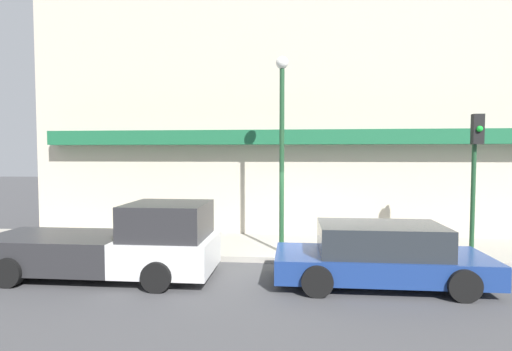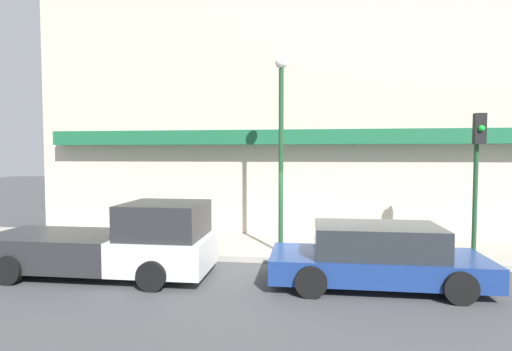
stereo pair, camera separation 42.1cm
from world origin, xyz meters
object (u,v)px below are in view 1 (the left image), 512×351
(street_lamp, at_px, (282,131))
(traffic_light, at_px, (475,161))
(parked_car, at_px, (380,255))
(pickup_truck, at_px, (117,245))
(fire_hydrant, at_px, (153,236))

(street_lamp, distance_m, traffic_light, 5.28)
(parked_car, bearing_deg, street_lamp, 136.91)
(pickup_truck, bearing_deg, street_lamp, 29.38)
(pickup_truck, height_order, street_lamp, street_lamp)
(fire_hydrant, relative_size, street_lamp, 0.13)
(pickup_truck, xyz_separation_m, street_lamp, (3.95, 2.24, 2.88))
(parked_car, bearing_deg, pickup_truck, -179.23)
(pickup_truck, relative_size, parked_car, 1.17)
(fire_hydrant, xyz_separation_m, street_lamp, (3.91, -0.13, 3.16))
(parked_car, distance_m, traffic_light, 4.08)
(parked_car, xyz_separation_m, fire_hydrant, (-6.24, 2.38, -0.18))
(street_lamp, bearing_deg, pickup_truck, -150.42)
(pickup_truck, distance_m, parked_car, 6.29)
(pickup_truck, relative_size, fire_hydrant, 7.88)
(parked_car, height_order, fire_hydrant, parked_car)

